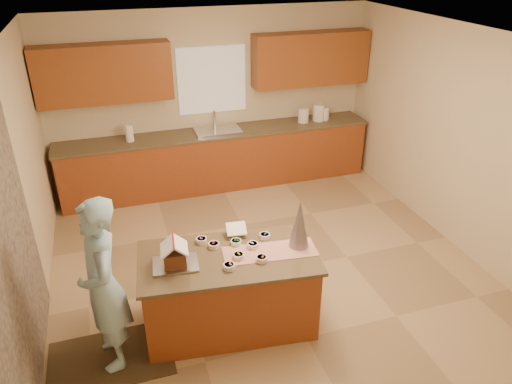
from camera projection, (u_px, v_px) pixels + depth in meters
floor at (269, 272)px, 5.80m from camera, size 5.50×5.50×0.00m
ceiling at (273, 40)px, 4.55m from camera, size 5.50×5.50×0.00m
wall_back at (212, 99)px, 7.50m from camera, size 5.50×5.50×0.00m
wall_front at (424, 357)px, 2.85m from camera, size 5.50×5.50×0.00m
wall_left at (17, 204)px, 4.50m from camera, size 5.50×5.50×0.00m
wall_right at (465, 143)px, 5.85m from camera, size 5.50×5.50×0.00m
stone_accent at (12, 261)px, 3.87m from camera, size 0.00×2.50×2.50m
window_curtain at (212, 80)px, 7.33m from camera, size 1.05×0.03×1.00m
back_counter_base at (219, 160)px, 7.66m from camera, size 4.80×0.60×0.88m
back_counter_top at (218, 133)px, 7.45m from camera, size 4.85×0.63×0.04m
upper_cabinet_left at (104, 74)px, 6.67m from camera, size 1.85×0.35×0.80m
upper_cabinet_right at (311, 59)px, 7.51m from camera, size 1.85×0.35×0.80m
sink at (218, 133)px, 7.46m from camera, size 0.70×0.45×0.12m
faucet at (215, 119)px, 7.53m from camera, size 0.03×0.03×0.28m
island_base at (229, 292)px, 4.84m from camera, size 1.73×1.00×0.80m
island_top at (228, 258)px, 4.65m from camera, size 1.81×1.08×0.04m
table_runner at (270, 251)px, 4.71m from camera, size 0.94×0.43×0.01m
baking_tray at (176, 264)px, 4.51m from camera, size 0.45×0.36×0.02m
cookbook at (236, 229)px, 4.93m from camera, size 0.22×0.18×0.09m
tinsel_tree at (299, 224)px, 4.68m from camera, size 0.22×0.22×0.50m
rug at (111, 358)px, 4.59m from camera, size 1.15×0.75×0.01m
boy at (103, 286)px, 4.21m from camera, size 0.47×0.66×1.69m
canister_a at (303, 115)px, 7.77m from camera, size 0.17×0.17×0.23m
canister_b at (319, 112)px, 7.83m from camera, size 0.19×0.19×0.27m
canister_c at (325, 114)px, 7.88m from camera, size 0.15×0.15×0.21m
paper_towel at (129, 133)px, 7.03m from camera, size 0.12×0.12×0.25m
gingerbread_house at (175, 255)px, 4.46m from camera, size 0.28×0.28×0.26m
candy_bowls at (237, 249)px, 4.71m from camera, size 0.74×0.62×0.05m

